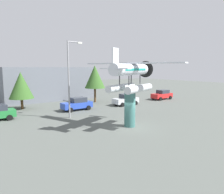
% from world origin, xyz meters
% --- Properties ---
extents(ground_plane, '(140.00, 140.00, 0.00)m').
position_xyz_m(ground_plane, '(0.00, 0.00, 0.00)').
color(ground_plane, '#515651').
extents(display_pedestal, '(1.10, 1.10, 3.53)m').
position_xyz_m(display_pedestal, '(0.00, 0.00, 1.77)').
color(display_pedestal, '#386B66').
rests_on(display_pedestal, ground).
extents(floatplane_monument, '(7.19, 10.08, 4.00)m').
position_xyz_m(floatplane_monument, '(0.12, 0.05, 5.20)').
color(floatplane_monument, silver).
rests_on(floatplane_monument, display_pedestal).
extents(car_mid_blue, '(4.20, 2.02, 1.76)m').
position_xyz_m(car_mid_blue, '(-0.44, 10.57, 0.88)').
color(car_mid_blue, '#2847B7').
rests_on(car_mid_blue, ground).
extents(car_far_silver, '(4.20, 2.02, 1.76)m').
position_xyz_m(car_far_silver, '(7.64, 9.71, 0.88)').
color(car_far_silver, silver).
rests_on(car_far_silver, ground).
extents(car_distant_red, '(4.20, 2.02, 1.76)m').
position_xyz_m(car_distant_red, '(16.89, 10.35, 0.88)').
color(car_distant_red, red).
rests_on(car_distant_red, ground).
extents(streetlight_primary, '(1.84, 0.28, 8.86)m').
position_xyz_m(streetlight_primary, '(-3.10, 6.93, 5.08)').
color(streetlight_primary, gray).
rests_on(streetlight_primary, ground).
extents(storefront_building, '(15.95, 5.15, 5.93)m').
position_xyz_m(storefront_building, '(-0.10, 22.00, 2.96)').
color(storefront_building, slate).
rests_on(storefront_building, ground).
extents(tree_east, '(3.36, 3.36, 5.27)m').
position_xyz_m(tree_east, '(-6.42, 15.86, 3.39)').
color(tree_east, brown).
rests_on(tree_east, ground).
extents(tree_center_back, '(3.41, 3.41, 6.22)m').
position_xyz_m(tree_center_back, '(5.18, 14.96, 4.31)').
color(tree_center_back, brown).
rests_on(tree_center_back, ground).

